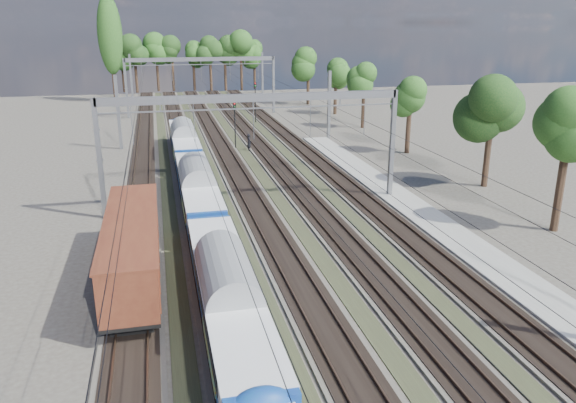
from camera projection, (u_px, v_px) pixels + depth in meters
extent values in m
cube|color=#47423A|center=(142.00, 168.00, 56.92)|extent=(3.00, 130.00, 0.15)
cube|color=black|center=(142.00, 167.00, 56.89)|extent=(2.50, 130.00, 0.06)
cube|color=#473326|center=(135.00, 166.00, 56.70)|extent=(0.08, 130.00, 0.14)
cube|color=#473326|center=(149.00, 165.00, 57.02)|extent=(0.08, 130.00, 0.14)
cube|color=#47423A|center=(187.00, 165.00, 57.89)|extent=(3.00, 130.00, 0.15)
cube|color=black|center=(187.00, 164.00, 57.86)|extent=(2.50, 130.00, 0.06)
cube|color=#473326|center=(180.00, 164.00, 57.68)|extent=(0.08, 130.00, 0.14)
cube|color=#473326|center=(194.00, 163.00, 57.99)|extent=(0.08, 130.00, 0.14)
cube|color=#47423A|center=(231.00, 163.00, 58.87)|extent=(3.00, 130.00, 0.15)
cube|color=black|center=(230.00, 162.00, 58.84)|extent=(2.50, 130.00, 0.06)
cube|color=#473326|center=(224.00, 161.00, 58.65)|extent=(0.08, 130.00, 0.14)
cube|color=#473326|center=(237.00, 161.00, 58.96)|extent=(0.08, 130.00, 0.14)
cube|color=#47423A|center=(272.00, 160.00, 59.84)|extent=(3.00, 130.00, 0.15)
cube|color=black|center=(272.00, 160.00, 59.81)|extent=(2.50, 130.00, 0.06)
cube|color=#473326|center=(266.00, 159.00, 59.63)|extent=(0.08, 130.00, 0.14)
cube|color=#473326|center=(279.00, 158.00, 59.94)|extent=(0.08, 130.00, 0.14)
cube|color=#47423A|center=(313.00, 158.00, 60.82)|extent=(3.00, 130.00, 0.15)
cube|color=black|center=(313.00, 157.00, 60.79)|extent=(2.50, 130.00, 0.06)
cube|color=#473326|center=(307.00, 157.00, 60.60)|extent=(0.08, 130.00, 0.14)
cube|color=#473326|center=(319.00, 156.00, 60.91)|extent=(0.08, 130.00, 0.14)
cube|color=#2D2A1D|center=(165.00, 167.00, 57.42)|extent=(1.10, 130.00, 0.05)
cube|color=#2D2A1D|center=(209.00, 164.00, 58.40)|extent=(1.10, 130.00, 0.05)
cube|color=#2D2A1D|center=(252.00, 162.00, 59.37)|extent=(1.10, 130.00, 0.05)
cube|color=#2D2A1D|center=(293.00, 160.00, 60.34)|extent=(1.10, 130.00, 0.05)
cube|color=gray|center=(454.00, 237.00, 38.25)|extent=(3.00, 70.00, 0.30)
cube|color=gray|center=(100.00, 160.00, 41.12)|extent=(0.35, 0.35, 9.00)
cube|color=gray|center=(392.00, 145.00, 46.09)|extent=(0.35, 0.35, 9.00)
cube|color=gray|center=(253.00, 98.00, 42.33)|extent=(23.00, 0.35, 0.60)
cube|color=gray|center=(126.00, 89.00, 85.64)|extent=(0.35, 0.35, 9.00)
cube|color=gray|center=(274.00, 85.00, 90.62)|extent=(0.35, 0.35, 9.00)
cube|color=gray|center=(201.00, 59.00, 86.85)|extent=(23.00, 0.35, 0.60)
cube|color=gray|center=(118.00, 113.00, 64.38)|extent=(0.35, 0.35, 8.50)
cube|color=gray|center=(131.00, 77.00, 106.13)|extent=(0.35, 0.35, 8.50)
cube|color=gray|center=(329.00, 106.00, 69.86)|extent=(0.35, 0.35, 8.50)
cube|color=gray|center=(262.00, 75.00, 111.60)|extent=(0.35, 0.35, 8.50)
cylinder|color=black|center=(138.00, 114.00, 55.27)|extent=(0.03, 130.00, 0.03)
cylinder|color=black|center=(137.00, 103.00, 54.93)|extent=(0.03, 130.00, 0.03)
cylinder|color=black|center=(184.00, 113.00, 56.24)|extent=(0.03, 130.00, 0.03)
cylinder|color=black|center=(184.00, 102.00, 55.91)|extent=(0.03, 130.00, 0.03)
cylinder|color=black|center=(229.00, 111.00, 57.22)|extent=(0.03, 130.00, 0.03)
cylinder|color=black|center=(229.00, 100.00, 56.88)|extent=(0.03, 130.00, 0.03)
cylinder|color=black|center=(272.00, 110.00, 58.19)|extent=(0.03, 130.00, 0.03)
cylinder|color=black|center=(272.00, 99.00, 57.86)|extent=(0.03, 130.00, 0.03)
cylinder|color=black|center=(314.00, 108.00, 59.16)|extent=(0.03, 130.00, 0.03)
cylinder|color=black|center=(314.00, 98.00, 58.83)|extent=(0.03, 130.00, 0.03)
cylinder|color=black|center=(123.00, 78.00, 118.14)|extent=(0.56, 0.56, 6.10)
sphere|color=#153A16|center=(121.00, 54.00, 116.66)|extent=(4.55, 4.55, 4.55)
cylinder|color=black|center=(142.00, 78.00, 118.91)|extent=(0.56, 0.56, 5.70)
sphere|color=#153A16|center=(141.00, 56.00, 117.52)|extent=(4.86, 4.86, 4.86)
cylinder|color=black|center=(155.00, 75.00, 118.77)|extent=(0.56, 0.56, 6.90)
sphere|color=#153A16|center=(153.00, 48.00, 117.09)|extent=(4.06, 4.06, 4.06)
cylinder|color=black|center=(171.00, 77.00, 120.79)|extent=(0.56, 0.56, 5.88)
sphere|color=#153A16|center=(169.00, 54.00, 119.36)|extent=(4.43, 4.43, 4.43)
cylinder|color=black|center=(193.00, 78.00, 119.63)|extent=(0.56, 0.56, 5.70)
sphere|color=#153A16|center=(192.00, 56.00, 118.24)|extent=(5.36, 5.36, 5.36)
cylinder|color=black|center=(204.00, 76.00, 121.33)|extent=(0.56, 0.56, 6.33)
sphere|color=#153A16|center=(203.00, 51.00, 119.79)|extent=(4.14, 4.14, 4.14)
cylinder|color=black|center=(227.00, 77.00, 120.76)|extent=(0.56, 0.56, 5.70)
sphere|color=#153A16|center=(226.00, 56.00, 119.37)|extent=(5.42, 5.42, 5.42)
cylinder|color=black|center=(241.00, 73.00, 123.97)|extent=(0.56, 0.56, 7.00)
sphere|color=#153A16|center=(240.00, 47.00, 122.27)|extent=(4.68, 4.68, 4.68)
cylinder|color=black|center=(258.00, 74.00, 124.25)|extent=(0.56, 0.56, 6.55)
sphere|color=#153A16|center=(257.00, 49.00, 122.66)|extent=(4.86, 4.86, 4.86)
cylinder|color=black|center=(473.00, 149.00, 51.97)|extent=(0.56, 0.56, 5.90)
sphere|color=#153A16|center=(479.00, 97.00, 50.54)|extent=(4.60, 4.60, 4.60)
cylinder|color=black|center=(403.00, 126.00, 63.76)|extent=(0.56, 0.56, 5.84)
sphere|color=#153A16|center=(406.00, 84.00, 62.34)|extent=(3.53, 3.53, 3.53)
cylinder|color=black|center=(357.00, 109.00, 77.05)|extent=(0.56, 0.56, 5.55)
sphere|color=#153A16|center=(358.00, 76.00, 75.70)|extent=(4.32, 4.32, 4.32)
cylinder|color=black|center=(335.00, 94.00, 88.00)|extent=(0.56, 0.56, 6.74)
sphere|color=#153A16|center=(336.00, 59.00, 86.36)|extent=(4.68, 4.68, 4.68)
cylinder|color=black|center=(310.00, 86.00, 104.31)|extent=(0.56, 0.56, 5.54)
sphere|color=#153A16|center=(311.00, 62.00, 102.96)|extent=(3.92, 3.92, 3.92)
cylinder|color=black|center=(112.00, 58.00, 102.48)|extent=(0.70, 0.70, 16.00)
ellipsoid|color=#25551C|center=(110.00, 35.00, 101.27)|extent=(4.40, 4.40, 14.08)
cube|color=black|center=(215.00, 267.00, 32.72)|extent=(1.81, 2.72, 0.72)
cube|color=navy|center=(228.00, 295.00, 26.42)|extent=(2.54, 18.11, 1.72)
cube|color=silver|center=(227.00, 286.00, 26.29)|extent=(2.61, 17.39, 0.86)
cube|color=black|center=(255.00, 284.00, 26.57)|extent=(0.04, 15.40, 0.63)
cube|color=#FFB20D|center=(240.00, 349.00, 22.87)|extent=(2.63, 5.07, 0.63)
cylinder|color=gray|center=(227.00, 279.00, 26.16)|extent=(2.57, 18.11, 2.57)
cube|color=black|center=(205.00, 231.00, 38.32)|extent=(1.81, 2.72, 0.72)
cube|color=black|center=(192.00, 182.00, 50.08)|extent=(1.81, 2.72, 0.72)
cube|color=navy|center=(197.00, 187.00, 43.78)|extent=(2.54, 18.11, 1.72)
cube|color=silver|center=(197.00, 182.00, 43.65)|extent=(2.61, 17.39, 0.86)
cube|color=black|center=(214.00, 180.00, 43.93)|extent=(0.04, 15.40, 0.63)
cube|color=#FFB20D|center=(202.00, 208.00, 40.23)|extent=(2.63, 5.07, 0.63)
cylinder|color=gray|center=(197.00, 176.00, 43.52)|extent=(2.57, 18.11, 2.57)
cube|color=black|center=(188.00, 166.00, 55.68)|extent=(1.81, 2.72, 0.72)
cube|color=black|center=(182.00, 141.00, 67.44)|extent=(1.81, 2.72, 0.72)
cube|color=navy|center=(184.00, 140.00, 61.14)|extent=(2.54, 18.11, 1.72)
cube|color=silver|center=(184.00, 136.00, 61.01)|extent=(2.61, 17.39, 0.86)
cube|color=black|center=(196.00, 136.00, 61.29)|extent=(0.04, 15.40, 0.63)
cube|color=#FFB20D|center=(186.00, 152.00, 57.59)|extent=(2.63, 5.07, 0.63)
cylinder|color=gray|center=(184.00, 133.00, 60.88)|extent=(2.57, 18.11, 2.57)
cube|color=black|center=(132.00, 316.00, 27.29)|extent=(2.01, 2.61, 0.70)
cube|color=black|center=(137.00, 242.00, 36.43)|extent=(2.01, 2.61, 0.70)
cube|color=black|center=(134.00, 266.00, 31.72)|extent=(2.71, 14.08, 0.20)
cube|color=#542216|center=(132.00, 243.00, 31.29)|extent=(2.71, 14.08, 2.61)
cube|color=#542216|center=(130.00, 220.00, 30.88)|extent=(2.92, 14.08, 0.12)
imported|color=black|center=(249.00, 142.00, 64.45)|extent=(0.63, 0.81, 1.96)
cylinder|color=black|center=(235.00, 128.00, 65.56)|extent=(0.13, 0.13, 4.67)
cube|color=black|center=(234.00, 105.00, 64.75)|extent=(0.36, 0.26, 0.65)
sphere|color=red|center=(235.00, 104.00, 64.58)|extent=(0.15, 0.15, 0.15)
sphere|color=#0C9919|center=(235.00, 107.00, 64.68)|extent=(0.15, 0.15, 0.15)
cylinder|color=black|center=(255.00, 105.00, 82.17)|extent=(0.14, 0.14, 5.16)
cube|color=black|center=(255.00, 85.00, 81.27)|extent=(0.37, 0.24, 0.72)
sphere|color=red|center=(255.00, 83.00, 81.08)|extent=(0.17, 0.17, 0.17)
sphere|color=#0C9919|center=(255.00, 86.00, 81.19)|extent=(0.17, 0.17, 0.17)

